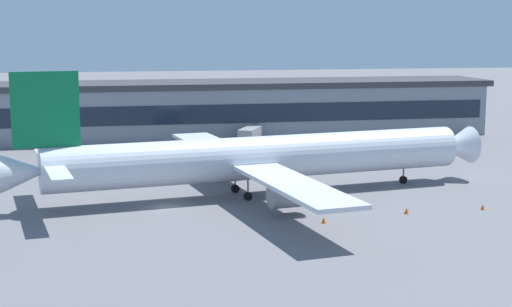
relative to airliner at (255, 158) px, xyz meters
name	(u,v)px	position (x,y,z in m)	size (l,w,h in m)	color
ground_plane	(166,207)	(-12.27, -4.63, -5.08)	(600.00, 600.00, 0.00)	slate
terminal_building	(142,110)	(-12.27, 56.73, 0.64)	(143.45, 16.93, 11.39)	gray
airliner	(255,158)	(0.00, 0.00, 0.00)	(67.06, 57.80, 17.16)	silver
belt_loader	(200,144)	(-2.66, 40.32, -3.92)	(6.58, 2.70, 1.95)	black
fuel_truck	(251,135)	(7.55, 44.25, -3.19)	(6.11, 8.79, 3.35)	gray
traffic_cone_0	(407,211)	(16.08, -13.75, -4.70)	(0.59, 0.59, 0.74)	#F2590C
traffic_cone_1	(483,207)	(26.16, -13.53, -4.73)	(0.55, 0.55, 0.69)	#F2590C
traffic_cone_2	(324,220)	(4.99, -16.25, -4.71)	(0.58, 0.58, 0.72)	#F2590C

